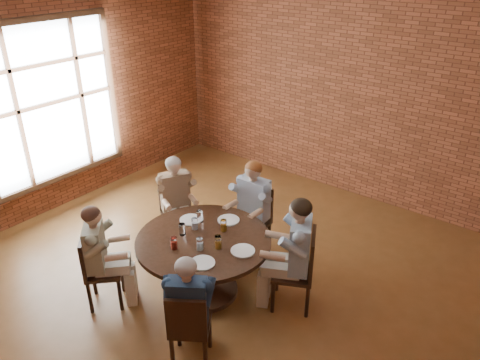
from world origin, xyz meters
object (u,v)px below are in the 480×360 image
Objects in this scene: diner_a at (294,254)px; chair_e at (189,326)px; dining_table at (204,255)px; diner_e at (189,310)px; diner_b at (251,209)px; diner_d at (102,257)px; smartphone at (208,262)px; chair_b at (255,217)px; chair_a at (301,267)px; chair_d at (97,267)px; diner_c at (177,202)px; chair_c at (176,209)px.

chair_e is at bearing -39.62° from diner_a.
diner_e is (0.56, -0.82, 0.08)m from dining_table.
diner_e is (0.62, -1.79, -0.04)m from diner_b.
diner_d reaches higher than chair_e.
dining_table is 0.50m from smartphone.
diner_a reaches higher than chair_b.
chair_a is at bearing -28.39° from diner_b.
diner_a is 1.52× the size of chair_d.
dining_table is 1.59× the size of chair_a.
diner_c is at bearing -119.84° from diner_a.
chair_a is 2.01m from chair_c.
diner_d is (-1.74, -1.30, 0.11)m from chair_a.
chair_c reaches higher than chair_e.
chair_d reaches higher than chair_e.
smartphone reaches higher than dining_table.
diner_b is at bearing 93.66° from dining_table.
diner_c is 2.05m from diner_e.
diner_d is at bearing -37.13° from chair_e.
chair_a is at bearing -139.45° from chair_e.
dining_table is 1.20× the size of diner_c.
diner_b is at bearing -141.73° from chair_a.
smartphone is at bearing -93.58° from chair_c.
diner_b reaches higher than diner_e.
chair_a is 0.73× the size of diner_b.
diner_a is 2.17m from chair_d.
chair_e is (1.63, -1.46, -0.01)m from chair_c.
chair_a is 1.03× the size of chair_b.
diner_b is 1.99m from chair_d.
diner_c reaches higher than chair_b.
diner_e is at bearing -102.00° from chair_c.
chair_b reaches higher than chair_c.
chair_c is 1.01× the size of chair_d.
diner_a is 2.09m from diner_d.
chair_e is at bearing -139.46° from diner_d.
diner_d is at bearing -34.70° from diner_e.
diner_a is at bearing 27.00° from dining_table.
chair_a reaches higher than chair_d.
diner_a reaches higher than chair_e.
chair_b is at bearing -148.85° from diner_a.
diner_c is 1.56m from smartphone.
diner_c is at bearing -154.50° from chair_b.
chair_e is at bearing -74.11° from diner_b.
chair_c is (-2.01, 0.09, -0.02)m from chair_a.
smartphone is at bearing -76.62° from diner_b.
diner_d is 1.37m from chair_e.
diner_a is (-0.08, -0.04, 0.16)m from chair_a.
dining_table is at bearing -90.00° from diner_d.
chair_e is at bearing 90.00° from diner_e.
diner_c reaches higher than chair_d.
smartphone is (0.40, -1.35, 0.25)m from chair_b.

